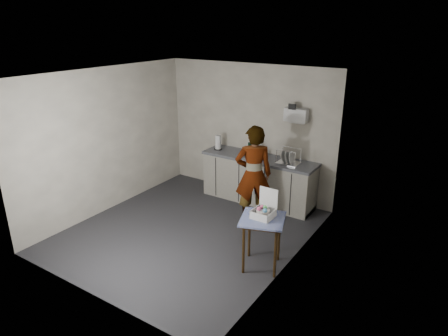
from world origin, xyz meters
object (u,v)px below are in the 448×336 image
Objects in this scene: soda_can at (263,153)px; bakery_box at (264,211)px; standing_man at (253,175)px; soap_bottle at (252,150)px; dark_bottle at (250,148)px; kitchen_counter at (258,181)px; side_table at (262,225)px; paper_towel at (218,143)px; dish_rack at (288,160)px.

soda_can is 0.32× the size of bakery_box.
standing_man is 13.69× the size of soda_can.
soap_bottle is 0.79× the size of bakery_box.
bakery_box is (1.33, -1.95, -0.17)m from dark_bottle.
standing_man reaches higher than kitchen_counter.
soap_bottle is at bearing 104.38° from side_table.
kitchen_counter is at bearing 1.31° from paper_towel.
kitchen_counter is 0.66m from soap_bottle.
soap_bottle is at bearing 124.73° from bakery_box.
dish_rack is at bearing 105.55° from bakery_box.
dish_rack reaches higher than kitchen_counter.
soap_bottle reaches higher than kitchen_counter.
kitchen_counter is 17.68× the size of soda_can.
soap_bottle reaches higher than soda_can.
paper_towel is 0.73× the size of dish_rack.
side_table is 0.44× the size of standing_man.
standing_man reaches higher than dark_bottle.
bakery_box is at bearing -56.26° from soap_bottle.
soap_bottle is at bearing -130.51° from soda_can.
soda_can is at bearing 56.79° from kitchen_counter.
standing_man is 0.80m from dish_rack.
dish_rack is (0.30, 0.74, 0.11)m from standing_man.
soap_bottle is 0.21m from dark_bottle.
soap_bottle reaches higher than dark_bottle.
bakery_box is at bearing -43.04° from paper_towel.
dark_bottle is at bearing 168.93° from kitchen_counter.
soda_can is at bearing 169.58° from dish_rack.
kitchen_counter is 2.25m from side_table.
kitchen_counter is 9.49× the size of dark_bottle.
kitchen_counter is 0.94m from standing_man.
bakery_box is at bearing 89.90° from standing_man.
soda_can is (0.04, 0.07, 0.55)m from kitchen_counter.
dark_bottle is at bearing 174.26° from dish_rack.
side_table is at bearing -77.19° from bakery_box.
standing_man is at bearing -58.35° from soap_bottle.
kitchen_counter is at bearing -103.51° from standing_man.
side_table is 2.23m from soap_bottle.
kitchen_counter is at bearing 176.37° from dish_rack.
standing_man is 5.61× the size of soap_bottle.
paper_towel is at bearing -178.69° from kitchen_counter.
dish_rack is (0.71, 0.07, -0.09)m from soap_bottle.
soap_bottle is (-0.41, 0.67, 0.20)m from standing_man.
dish_rack is (-0.49, 1.90, 0.30)m from side_table.
paper_towel reaches higher than soda_can.
paper_towel is (-2.02, 1.92, 0.37)m from side_table.
dark_bottle is at bearing 125.27° from bakery_box.
bakery_box is at bearing 82.89° from side_table.
dish_rack is at bearing -147.17° from standing_man.
kitchen_counter is 5.64× the size of dish_rack.
soap_bottle is 0.25m from soda_can.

